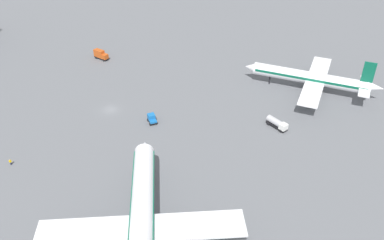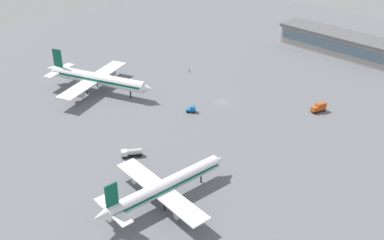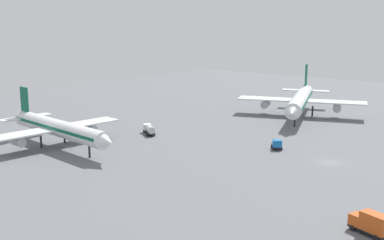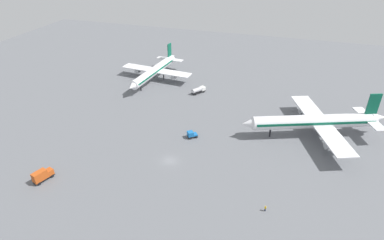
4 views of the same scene
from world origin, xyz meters
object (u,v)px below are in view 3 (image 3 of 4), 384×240
baggage_tug (277,144)px  catering_truck (370,223)px  airplane_at_gate (300,100)px  airplane_taxiing (57,128)px  fuel_truck (149,129)px

baggage_tug → catering_truck: (-32.29, -32.65, 0.54)m
baggage_tug → airplane_at_gate: bearing=160.7°
airplane_at_gate → baggage_tug: (-38.46, -13.65, -4.23)m
airplane_taxiing → airplane_at_gate: bearing=73.8°
airplane_taxiing → catering_truck: 73.47m
fuel_truck → airplane_at_gate: bearing=-78.8°
airplane_taxiing → catering_truck: size_ratio=7.10×
airplane_taxiing → catering_truck: bearing=3.8°
baggage_tug → catering_truck: size_ratio=0.63×
airplane_at_gate → airplane_taxiing: 74.11m
airplane_at_gate → catering_truck: 84.64m
baggage_tug → catering_truck: 45.93m
fuel_truck → baggage_tug: (7.60, -33.45, -0.23)m
airplane_at_gate → airplane_taxiing: airplane_at_gate is taller
catering_truck → airplane_taxiing: bearing=16.5°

